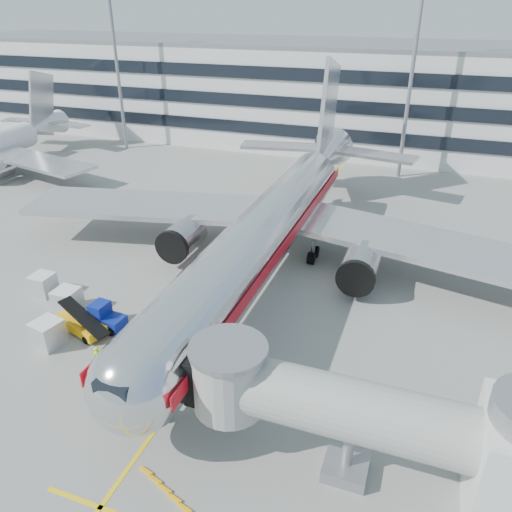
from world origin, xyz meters
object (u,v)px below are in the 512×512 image
(main_jet, at_px, (273,222))
(ramp_worker, at_px, (98,358))
(baggage_tug, at_px, (105,317))
(cargo_container_left, at_px, (67,300))
(cargo_container_right, at_px, (43,284))
(belt_loader, at_px, (80,324))
(cargo_container_front, at_px, (48,333))

(main_jet, xyz_separation_m, ramp_worker, (-6.12, -17.23, -3.42))
(baggage_tug, height_order, cargo_container_left, baggage_tug)
(cargo_container_right, bearing_deg, main_jet, 34.73)
(baggage_tug, relative_size, cargo_container_right, 1.51)
(belt_loader, relative_size, cargo_container_left, 2.45)
(main_jet, distance_m, cargo_container_front, 19.86)
(main_jet, height_order, baggage_tug, main_jet)
(cargo_container_left, distance_m, ramp_worker, 7.98)
(main_jet, height_order, cargo_container_right, main_jet)
(cargo_container_front, xyz_separation_m, ramp_worker, (4.75, -0.93, -0.14))
(belt_loader, bearing_deg, baggage_tug, 36.45)
(cargo_container_right, xyz_separation_m, ramp_worker, (9.75, -6.23, -0.08))
(cargo_container_right, xyz_separation_m, cargo_container_front, (5.00, -5.30, 0.06))
(cargo_container_left, xyz_separation_m, cargo_container_front, (1.55, -3.98, 0.01))
(cargo_container_front, bearing_deg, main_jet, 56.33)
(cargo_container_left, relative_size, cargo_container_right, 1.05)
(cargo_container_left, bearing_deg, ramp_worker, -37.91)
(baggage_tug, bearing_deg, ramp_worker, -60.38)
(belt_loader, bearing_deg, cargo_container_right, 151.95)
(belt_loader, bearing_deg, main_jet, 55.32)
(belt_loader, height_order, cargo_container_front, belt_loader)
(baggage_tug, bearing_deg, cargo_container_right, 163.72)
(cargo_container_left, relative_size, cargo_container_front, 0.89)
(belt_loader, distance_m, cargo_container_front, 2.36)
(ramp_worker, bearing_deg, cargo_container_front, 126.25)
(main_jet, xyz_separation_m, cargo_container_right, (-15.86, -11.00, -3.34))
(main_jet, height_order, cargo_container_front, main_jet)
(baggage_tug, distance_m, cargo_container_front, 3.97)
(belt_loader, height_order, baggage_tug, belt_loader)
(main_jet, height_order, belt_loader, main_jet)
(cargo_container_right, height_order, cargo_container_front, cargo_container_front)
(baggage_tug, distance_m, cargo_container_right, 7.75)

